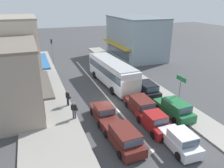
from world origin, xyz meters
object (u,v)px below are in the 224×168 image
Objects in this scene: traffic_light_downstreet at (52,47)px; pedestrian_with_handbag_near at (74,109)px; hatchback_behind_bus_near at (180,141)px; directional_road_sign at (181,85)px; parked_wagon_kerb_second at (146,89)px; pedestrian_browsing_midblock at (68,97)px; wagon_adjacent_lane_lead at (141,105)px; city_bus at (112,71)px; wagon_behind_bus_mid at (123,137)px; parked_wagon_kerb_front at (174,108)px; sedan_queue_gap_filler at (155,122)px; sedan_adjacent_lane_trail at (104,113)px.

pedestrian_with_handbag_near is (-0.45, -20.48, -1.79)m from traffic_light_downstreet.
hatchback_behind_bus_near is 6.96m from directional_road_sign.
pedestrian_browsing_midblock is (-9.15, 0.23, 0.32)m from parked_wagon_kerb_second.
hatchback_behind_bus_near is 2.30× the size of pedestrian_browsing_midblock.
traffic_light_downstreet is 2.58× the size of pedestrian_browsing_midblock.
wagon_adjacent_lane_lead is at bearing 169.80° from directional_road_sign.
traffic_light_downstreet is (-6.07, 27.54, 2.15)m from hatchback_behind_bus_near.
city_bus is 2.42× the size of wagon_adjacent_lane_lead.
wagon_behind_bus_mid is 1.00× the size of parked_wagon_kerb_second.
traffic_light_downstreet is (-8.73, 23.11, 2.11)m from parked_wagon_kerb_front.
wagon_behind_bus_mid is at bearing -106.81° from city_bus.
hatchback_behind_bus_near reaches higher than sedan_queue_gap_filler.
sedan_adjacent_lane_trail is at bearing -150.86° from parked_wagon_kerb_second.
wagon_behind_bus_mid is at bearing -71.04° from pedestrian_browsing_midblock.
pedestrian_with_handbag_near and pedestrian_browsing_midblock have the same top height.
parked_wagon_kerb_second is at bearing 29.14° from sedan_adjacent_lane_trail.
pedestrian_with_handbag_near is 1.00× the size of pedestrian_browsing_midblock.
hatchback_behind_bus_near is 2.30× the size of pedestrian_with_handbag_near.
sedan_queue_gap_filler is (-0.22, -3.02, -0.08)m from wagon_adjacent_lane_lead.
traffic_light_downstreet reaches higher than hatchback_behind_bus_near.
parked_wagon_kerb_second is 1.27× the size of directional_road_sign.
parked_wagon_kerb_second is 19.89m from traffic_light_downstreet.
parked_wagon_kerb_front is 2.80× the size of pedestrian_browsing_midblock.
pedestrian_with_handbag_near is 2.91m from pedestrian_browsing_midblock.
wagon_adjacent_lane_lead reaches higher than sedan_adjacent_lane_trail.
hatchback_behind_bus_near is at bearing -89.26° from wagon_adjacent_lane_lead.
traffic_light_downstreet reaches higher than pedestrian_with_handbag_near.
parked_wagon_kerb_second is at bearing 51.11° from wagon_behind_bus_mid.
city_bus reaches higher than parked_wagon_kerb_front.
parked_wagon_kerb_front is 24.79m from traffic_light_downstreet.
pedestrian_browsing_midblock is at bearing 178.54° from parked_wagon_kerb_second.
sedan_queue_gap_filler is at bearing -76.71° from traffic_light_downstreet.
parked_wagon_kerb_front is at bearing -69.30° from traffic_light_downstreet.
hatchback_behind_bus_near is at bearing -84.44° from sedan_queue_gap_filler.
pedestrian_with_handbag_near reaches higher than parked_wagon_kerb_front.
directional_road_sign is (1.32, -4.30, 1.93)m from parked_wagon_kerb_second.
hatchback_behind_bus_near is 5.17m from parked_wagon_kerb_front.
hatchback_behind_bus_near is at bearing -56.51° from pedestrian_browsing_midblock.
sedan_adjacent_lane_trail is 0.93× the size of wagon_adjacent_lane_lead.
directional_road_sign is 2.21× the size of pedestrian_with_handbag_near.
sedan_adjacent_lane_trail is 1.18× the size of directional_road_sign.
pedestrian_with_handbag_near is (-2.59, 0.94, 0.40)m from sedan_adjacent_lane_trail.
sedan_adjacent_lane_trail is at bearing 174.97° from directional_road_sign.
parked_wagon_kerb_front is at bearing 59.04° from hatchback_behind_bus_near.
pedestrian_with_handbag_near reaches higher than sedan_queue_gap_filler.
traffic_light_downstreet is (-8.63, 17.80, 2.11)m from parked_wagon_kerb_second.
pedestrian_browsing_midblock is (-2.66, 3.85, 0.40)m from sedan_adjacent_lane_trail.
pedestrian_browsing_midblock is at bearing 156.57° from directional_road_sign.
wagon_adjacent_lane_lead is 6.52m from pedestrian_with_handbag_near.
directional_road_sign reaches higher than hatchback_behind_bus_near.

